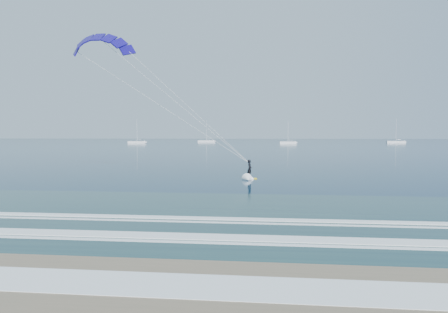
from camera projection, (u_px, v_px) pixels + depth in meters
ground at (62, 278)px, 13.08m from camera, size 900.00×900.00×0.00m
kitesurfer_rig at (171, 98)px, 41.61m from camera, size 20.78×4.45×16.22m
sailboat_0 at (137, 142)px, 213.99m from camera, size 9.59×2.40×13.05m
sailboat_1 at (206, 141)px, 245.70m from camera, size 10.46×2.40×13.86m
sailboat_2 at (288, 143)px, 203.58m from camera, size 8.25×2.40×11.51m
sailboat_3 at (396, 142)px, 222.34m from camera, size 9.97×2.40×13.44m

